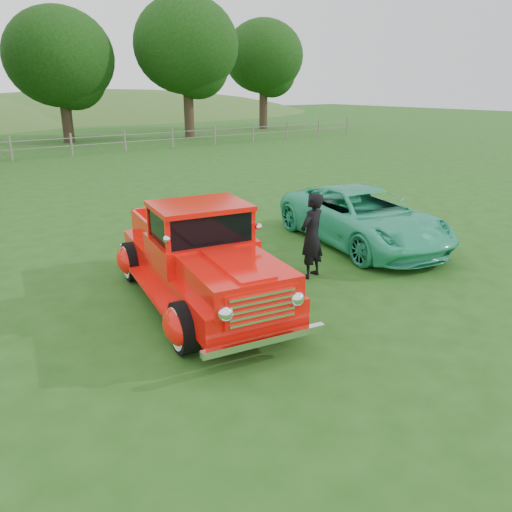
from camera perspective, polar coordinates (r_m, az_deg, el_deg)
ground at (r=8.44m, az=6.03°, el=-6.47°), size 140.00×140.00×0.00m
fence_line at (r=28.21m, az=-26.24°, el=10.94°), size 48.00×0.12×1.20m
tree_near_east at (r=36.08m, az=-21.52°, el=20.34°), size 6.80×6.80×8.33m
tree_mid_east at (r=37.40m, az=-7.99°, el=22.72°), size 7.20×7.20×9.44m
tree_far_east at (r=44.84m, az=0.88°, el=21.82°), size 6.60×6.60×8.86m
red_pickup at (r=8.56m, az=-6.41°, el=-0.35°), size 2.86×5.21×1.78m
teal_sedan at (r=12.07m, az=12.10°, el=4.40°), size 3.11×5.11×1.32m
man at (r=9.72m, az=6.38°, el=2.32°), size 0.70×0.55×1.69m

